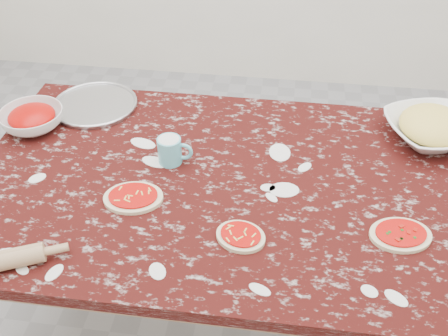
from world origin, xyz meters
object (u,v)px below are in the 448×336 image
worktable (224,200)px  cheese_bowl (432,130)px  sauce_bowl (33,120)px  flour_mug (171,150)px  pizza_tray (95,105)px

worktable → cheese_bowl: (0.68, 0.32, 0.12)m
sauce_bowl → flour_mug: flour_mug is taller
sauce_bowl → flour_mug: size_ratio=1.90×
worktable → flour_mug: (-0.18, 0.07, 0.13)m
pizza_tray → cheese_bowl: size_ratio=1.02×
sauce_bowl → worktable: bearing=-15.4°
sauce_bowl → cheese_bowl: (1.39, 0.12, 0.00)m
worktable → pizza_tray: pizza_tray is taller
pizza_tray → sauce_bowl: (-0.17, -0.16, 0.03)m
worktable → cheese_bowl: cheese_bowl is taller
worktable → sauce_bowl: 0.75m
sauce_bowl → flour_mug: (0.53, -0.12, 0.01)m
pizza_tray → flour_mug: flour_mug is taller
worktable → pizza_tray: 0.66m
worktable → cheese_bowl: bearing=25.1°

